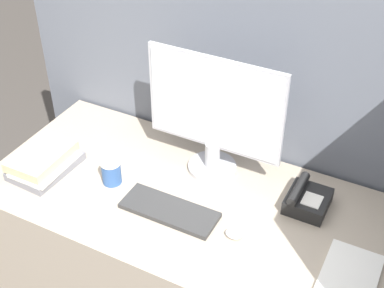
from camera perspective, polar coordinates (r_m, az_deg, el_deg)
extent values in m
cube|color=slate|center=(2.43, 4.10, 0.66)|extent=(2.04, 0.04, 1.52)
cube|color=tan|center=(2.41, -0.60, -12.26)|extent=(1.64, 0.78, 0.75)
cylinder|color=#B7B7BC|center=(2.27, 2.16, -2.43)|extent=(0.20, 0.20, 0.02)
cylinder|color=#B7B7BC|center=(2.23, 2.20, -1.13)|extent=(0.06, 0.06, 0.11)
cube|color=#B7B7BC|center=(2.09, 2.43, 4.26)|extent=(0.58, 0.02, 0.41)
cube|color=silver|center=(2.08, 2.32, 4.14)|extent=(0.55, 0.01, 0.38)
cube|color=#333333|center=(2.07, -2.42, -7.08)|extent=(0.38, 0.14, 0.02)
ellipsoid|color=silver|center=(1.98, 4.47, -9.55)|extent=(0.06, 0.04, 0.03)
cylinder|color=#335999|center=(2.20, -8.59, -3.04)|extent=(0.08, 0.08, 0.10)
cylinder|color=white|center=(2.17, -8.71, -1.97)|extent=(0.08, 0.08, 0.01)
cube|color=slate|center=(2.34, -15.32, -2.29)|extent=(0.21, 0.30, 0.04)
cube|color=silver|center=(2.31, -15.37, -2.06)|extent=(0.19, 0.27, 0.02)
cube|color=#C6B78C|center=(2.31, -15.76, -1.27)|extent=(0.19, 0.27, 0.04)
cube|color=black|center=(2.12, 12.24, -5.99)|extent=(0.16, 0.17, 0.06)
cube|color=white|center=(2.08, 12.69, -5.86)|extent=(0.07, 0.08, 0.00)
cylinder|color=black|center=(2.10, 11.30, -4.68)|extent=(0.04, 0.18, 0.04)
cube|color=white|center=(1.94, 16.51, -13.17)|extent=(0.19, 0.26, 0.01)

